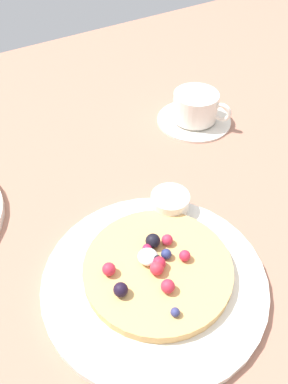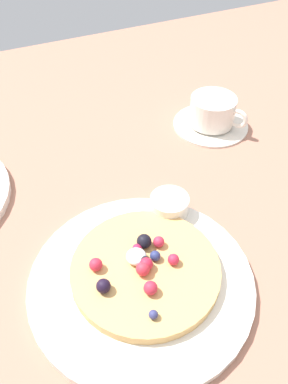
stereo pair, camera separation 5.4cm
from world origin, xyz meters
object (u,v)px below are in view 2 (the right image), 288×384
(coffee_saucer, at_px, (211,124))
(coffee_cup, at_px, (213,110))
(pancake_plate, at_px, (141,281))
(syrup_ramekin, at_px, (169,205))

(coffee_saucer, xyz_separation_m, coffee_cup, (0.00, -0.00, 0.03))
(pancake_plate, bearing_deg, coffee_cup, 44.92)
(coffee_saucer, bearing_deg, pancake_plate, -134.87)
(coffee_cup, bearing_deg, pancake_plate, -135.08)
(syrup_ramekin, distance_m, coffee_saucer, 0.25)
(syrup_ramekin, relative_size, coffee_saucer, 0.40)
(pancake_plate, distance_m, syrup_ramekin, 0.12)
(syrup_ramekin, relative_size, coffee_cup, 0.53)
(pancake_plate, height_order, syrup_ramekin, syrup_ramekin)
(syrup_ramekin, height_order, coffee_saucer, syrup_ramekin)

